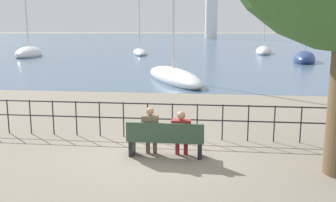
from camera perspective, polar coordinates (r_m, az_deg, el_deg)
name	(u,v)px	position (r m, az deg, el deg)	size (l,w,h in m)	color
ground_plane	(166,156)	(9.55, -0.36, -8.36)	(1000.00, 1000.00, 0.00)	gray
harbor_water	(210,37)	(168.45, 6.46, 9.67)	(600.00, 300.00, 0.01)	#47607A
park_bench	(165,140)	(9.35, -0.41, -5.95)	(1.92, 0.45, 0.90)	#334C38
seated_person_left	(150,129)	(9.41, -2.70, -4.31)	(0.40, 0.35, 1.25)	brown
seated_person_right	(181,131)	(9.33, 2.03, -4.65)	(0.47, 0.35, 1.17)	maroon
promenade_railing	(172,115)	(10.84, 0.66, -2.20)	(14.51, 0.04, 1.05)	black
sailboat_0	(173,76)	(23.30, 0.79, 3.79)	(5.22, 8.56, 11.06)	white
sailboat_1	(263,51)	(51.96, 14.35, 7.37)	(3.07, 8.51, 9.72)	silver
sailboat_2	(304,59)	(39.41, 20.07, 6.09)	(3.40, 6.63, 8.54)	navy
sailboat_3	(140,52)	(49.08, -4.32, 7.42)	(3.60, 8.55, 9.23)	silver
sailboat_5	(29,54)	(47.43, -20.43, 6.78)	(4.12, 7.73, 9.30)	white
harbor_lighthouse	(211,8)	(135.41, 6.63, 13.84)	(4.25, 4.25, 22.50)	white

